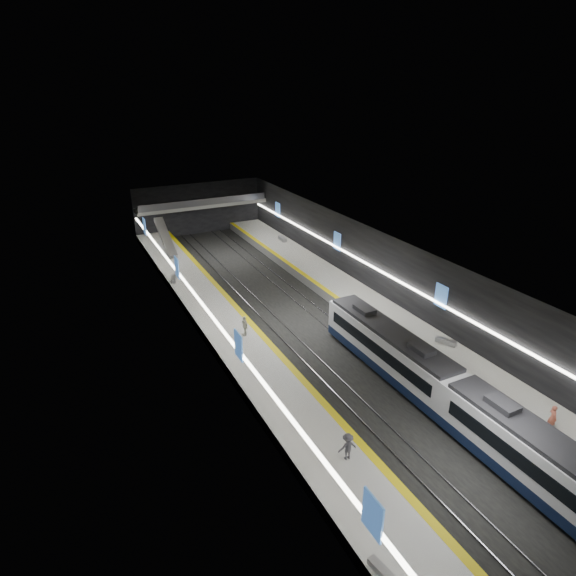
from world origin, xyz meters
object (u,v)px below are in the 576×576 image
bench_left_far (173,279)px  passenger_left_b (347,447)px  escalator (165,237)px  bench_left_near (382,571)px  passenger_left_a (245,326)px  passenger_right_a (552,418)px  train (454,397)px  bench_right_near (446,342)px  bench_right_far (282,239)px

bench_left_far → passenger_left_b: 33.45m
escalator → bench_left_near: (-2.00, -51.59, -1.70)m
bench_left_near → passenger_left_a: 24.90m
escalator → bench_left_near: escalator is taller
escalator → passenger_right_a: 50.35m
train → escalator: size_ratio=3.76×
bench_right_near → train: bearing=-155.5°
bench_left_near → bench_left_far: size_ratio=0.85×
bench_right_near → bench_right_far: size_ratio=0.92×
bench_left_near → passenger_right_a: 16.86m
bench_left_near → passenger_left_b: (2.67, 7.22, 0.74)m
bench_right_far → passenger_left_a: (-15.40, -23.75, 0.71)m
bench_left_far → bench_right_far: (18.06, 7.91, 0.02)m
bench_left_near → escalator: bearing=78.2°
bench_right_far → passenger_left_a: size_ratio=1.05×
bench_right_near → passenger_left_a: size_ratio=0.97×
passenger_left_a → bench_right_near: bearing=55.0°
passenger_left_b → train: bearing=-170.6°
bench_left_far → bench_right_far: 19.72m
escalator → bench_left_near: size_ratio=4.96×
passenger_right_a → passenger_left_a: passenger_left_a is taller
bench_left_near → bench_right_near: bearing=30.1°
bench_left_far → passenger_left_b: size_ratio=1.02×
bench_left_far → bench_right_far: size_ratio=0.94×
bench_left_near → passenger_left_b: size_ratio=0.86×
bench_right_near → bench_left_far: bearing=100.7°
bench_left_far → bench_right_far: bench_right_far is taller
passenger_left_b → passenger_left_a: bearing=-84.8°
passenger_right_a → passenger_left_b: bearing=94.4°
escalator → bench_right_far: (16.22, -3.11, -1.65)m
bench_left_near → bench_right_far: size_ratio=0.80×
train → bench_right_near: bearing=49.4°
train → bench_right_near: 9.76m
bench_left_near → bench_right_far: (18.22, 48.48, 0.05)m
escalator → bench_right_near: size_ratio=4.30×
bench_right_far → bench_left_far: bearing=-152.9°
bench_left_near → bench_left_far: (0.16, 40.57, 0.04)m
bench_right_near → bench_right_far: (-0.11, 33.29, 0.02)m
passenger_right_a → passenger_left_a: size_ratio=0.98×
bench_right_near → passenger_right_a: bearing=-123.7°
bench_right_far → train: bearing=-95.2°
bench_left_near → bench_right_near: (18.32, 15.19, 0.03)m
passenger_left_a → passenger_left_b: (-0.15, -17.51, -0.03)m
escalator → bench_right_far: escalator is taller
bench_right_far → passenger_left_b: bearing=-107.2°
bench_left_near → passenger_left_a: (2.81, 24.73, 0.76)m
bench_right_near → bench_right_far: bearing=65.3°
bench_left_near → passenger_right_a: bearing=2.0°
bench_left_near → passenger_left_a: bearing=74.0°
passenger_left_a → passenger_left_b: bearing=-3.9°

